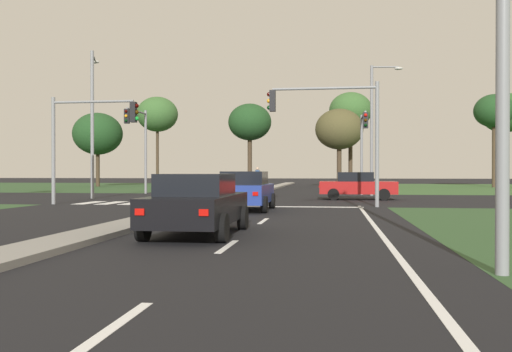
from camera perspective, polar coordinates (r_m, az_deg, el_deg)
ground_plane at (r=32.07m, az=-2.28°, el=-2.35°), size 200.00×200.00×0.00m
grass_verge_far_left at (r=64.13m, az=-21.18°, el=-0.99°), size 35.00×35.00×0.01m
median_island_near at (r=13.83m, az=-16.41°, el=-5.74°), size 1.20×22.00×0.14m
median_island_far at (r=56.83m, az=2.18°, el=-1.07°), size 1.20×36.00×0.14m
lane_dash_near at (r=5.90m, az=-14.39°, el=-14.78°), size 0.14×2.00×0.01m
lane_dash_second at (r=11.58m, az=-2.96°, el=-7.25°), size 0.14×2.00×0.01m
lane_dash_third at (r=17.47m, az=0.76°, el=-4.65°), size 0.14×2.00×0.01m
edge_line_right at (r=13.67m, az=12.91°, el=-6.08°), size 0.14×24.00×0.01m
stop_bar_near at (r=24.64m, az=3.56°, el=-3.17°), size 6.40×0.50×0.01m
crosswalk_bar_near at (r=29.00m, az=-16.71°, el=-2.65°), size 0.70×2.80×0.01m
crosswalk_bar_second at (r=28.54m, az=-14.61°, el=-2.69°), size 0.70×2.80×0.01m
crosswalk_bar_third at (r=28.12m, az=-12.44°, el=-2.74°), size 0.70×2.80×0.01m
crosswalk_bar_fourth at (r=27.74m, az=-10.21°, el=-2.78°), size 0.70×2.80×0.01m
crosswalk_bar_fifth at (r=27.41m, az=-7.92°, el=-2.81°), size 0.70×2.80×0.01m
car_black_near at (r=13.68m, az=-6.07°, el=-2.85°), size 2.02×4.45×1.50m
car_blue_second at (r=22.25m, az=-1.12°, el=-1.51°), size 2.09×4.30×1.57m
car_red_third at (r=31.65m, az=10.38°, el=-0.97°), size 4.30×1.96×1.54m
car_grey_fourth at (r=50.09m, az=-1.13°, el=-0.43°), size 1.96×4.35×1.58m
traffic_signal_far_left at (r=39.17m, az=-11.94°, el=4.05°), size 0.32×3.97×5.95m
traffic_signal_near_right at (r=25.03m, az=8.17°, el=5.67°), size 4.99×0.32×5.54m
traffic_signal_near_left at (r=27.58m, az=-17.13°, el=4.53°), size 4.35×0.32×5.13m
traffic_signal_far_right at (r=36.50m, az=10.95°, el=3.86°), size 0.32×4.74×5.41m
street_lamp_second at (r=33.95m, az=-16.47°, el=6.00°), size 1.19×2.41×8.59m
street_lamp_third at (r=37.18m, az=12.09°, el=5.38°), size 2.12×0.43×8.51m
pedestrian_at_median at (r=42.40m, az=0.15°, el=-0.03°), size 0.34×0.34×1.77m
treeline_near at (r=61.27m, az=-15.97°, el=4.18°), size 5.22×5.22×7.82m
treeline_second at (r=60.45m, az=-10.11°, el=6.24°), size 4.38×4.38×9.58m
treeline_third at (r=59.13m, az=-0.64°, el=5.52°), size 4.59×4.59×8.81m
treeline_fourth at (r=55.39m, az=8.56°, el=4.75°), size 4.72×4.72×7.78m
treeline_fifth at (r=58.38m, az=9.70°, el=6.60°), size 4.40×4.40×9.78m
treeline_sixth at (r=62.58m, az=24.21°, el=5.90°), size 4.77×4.77×9.65m
treeline_seventh at (r=60.68m, az=23.28°, el=6.12°), size 3.91×3.91×9.34m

